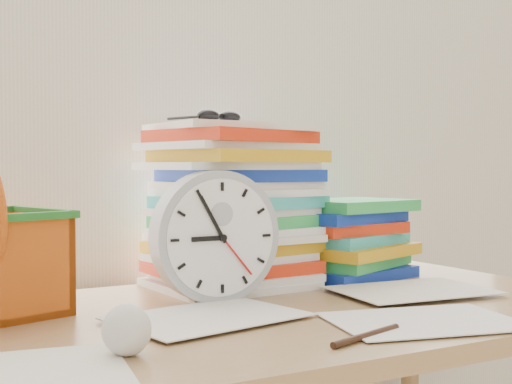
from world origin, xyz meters
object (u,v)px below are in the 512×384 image
desk (239,355)px  clock (215,236)px  book_stack (346,238)px  paper_stack (233,205)px

desk → clock: bearing=88.9°
book_stack → desk: bearing=-150.6°
paper_stack → book_stack: size_ratio=1.16×
paper_stack → clock: size_ratio=1.39×
desk → book_stack: bearing=29.4°
paper_stack → book_stack: paper_stack is taller
paper_stack → desk: bearing=-115.8°
desk → paper_stack: (0.11, 0.23, 0.24)m
desk → paper_stack: paper_stack is taller
paper_stack → clock: 0.18m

